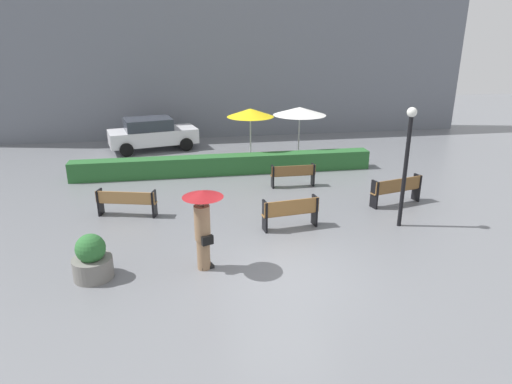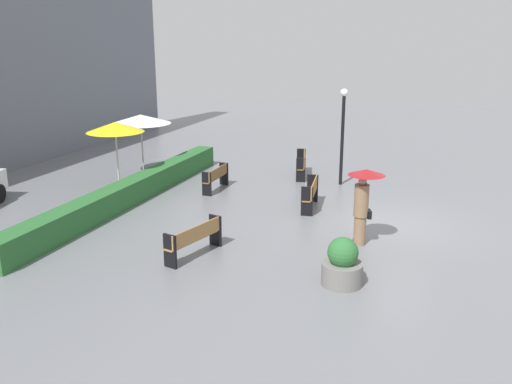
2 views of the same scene
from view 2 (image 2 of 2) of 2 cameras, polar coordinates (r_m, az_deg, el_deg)
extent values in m
plane|color=slate|center=(16.59, 13.78, -3.33)|extent=(60.00, 60.00, 0.00)
cube|color=olive|center=(17.58, 5.56, -0.25)|extent=(1.70, 0.47, 0.04)
cube|color=olive|center=(17.50, 6.08, 0.48)|extent=(1.67, 0.25, 0.44)
cube|color=black|center=(16.83, 5.33, -0.98)|extent=(0.11, 0.37, 0.93)
cube|color=black|center=(18.32, 5.91, 0.41)|extent=(0.11, 0.37, 0.93)
cube|color=brown|center=(21.62, 4.64, 2.88)|extent=(1.90, 0.70, 0.04)
cube|color=brown|center=(21.57, 5.04, 3.48)|extent=(1.85, 0.50, 0.43)
cube|color=black|center=(20.76, 4.68, 2.29)|extent=(0.14, 0.35, 0.93)
cube|color=black|center=(22.49, 4.71, 3.35)|extent=(0.14, 0.35, 0.93)
cube|color=#9E7242|center=(13.83, -6.55, -4.90)|extent=(1.88, 0.74, 0.04)
cube|color=#9E7242|center=(13.67, -6.08, -4.23)|extent=(1.82, 0.51, 0.37)
cube|color=black|center=(13.23, -8.94, -6.12)|extent=(0.15, 0.37, 0.84)
cube|color=black|center=(14.46, -4.25, -4.01)|extent=(0.15, 0.37, 0.84)
cube|color=brown|center=(19.66, -4.28, 1.48)|extent=(1.67, 0.24, 0.04)
cube|color=brown|center=(19.55, -3.93, 2.04)|extent=(1.67, 0.05, 0.37)
cube|color=black|center=(18.97, -5.16, 0.84)|extent=(0.06, 0.34, 0.84)
cube|color=black|center=(20.35, -3.36, 1.91)|extent=(0.06, 0.34, 0.84)
cylinder|color=#8C6B4C|center=(14.77, 10.75, -3.93)|extent=(0.32, 0.32, 0.79)
cube|color=black|center=(14.94, 10.64, -5.13)|extent=(0.39, 0.36, 0.08)
cylinder|color=#8C6B4C|center=(14.51, 10.92, -0.87)|extent=(0.38, 0.38, 0.86)
sphere|color=tan|center=(14.37, 11.03, 1.16)|extent=(0.21, 0.21, 0.21)
cube|color=black|center=(14.69, 11.66, -2.25)|extent=(0.30, 0.19, 0.22)
cylinder|color=black|center=(14.45, 11.37, 0.30)|extent=(0.02, 0.02, 0.90)
cone|color=maroon|center=(14.34, 11.47, 2.03)|extent=(0.96, 0.96, 0.16)
cylinder|color=slate|center=(12.44, 8.94, -8.40)|extent=(0.92, 0.92, 0.51)
sphere|color=#2D6B33|center=(12.24, 9.04, -6.24)|extent=(0.69, 0.69, 0.69)
cylinder|color=black|center=(20.36, 8.96, 5.26)|extent=(0.12, 0.12, 3.28)
sphere|color=white|center=(20.11, 9.18, 10.19)|extent=(0.28, 0.28, 0.28)
cylinder|color=silver|center=(20.12, -14.23, 3.37)|extent=(0.06, 0.06, 2.27)
cone|color=yellow|center=(19.91, -14.46, 6.57)|extent=(2.01, 2.01, 0.35)
cylinder|color=silver|center=(22.15, -11.76, 4.59)|extent=(0.06, 0.06, 2.23)
cone|color=white|center=(21.97, -11.92, 7.44)|extent=(2.35, 2.35, 0.35)
cube|color=#28602D|center=(18.61, -12.95, 0.06)|extent=(12.19, 0.70, 0.77)
camera|label=1|loc=(15.57, 50.78, 10.52)|focal=31.30mm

